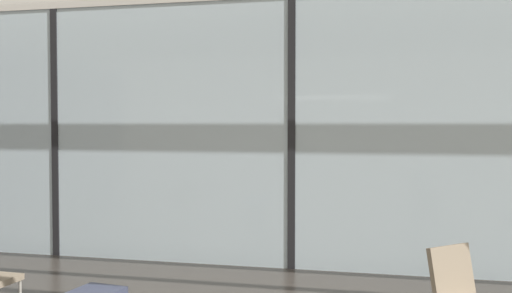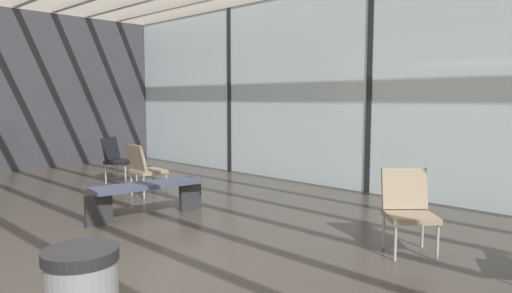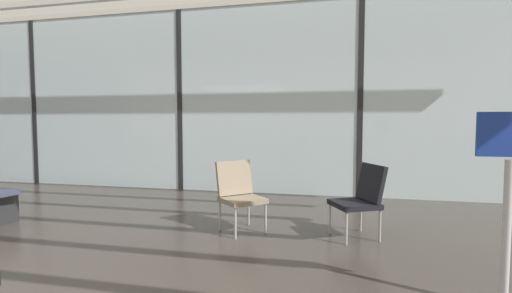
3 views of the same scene
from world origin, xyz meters
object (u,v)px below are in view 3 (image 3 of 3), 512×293
object	(u,v)px
parked_airplane	(246,103)
lounge_chair_0	(239,191)
info_sign	(507,218)
lounge_chair_3	(361,196)

from	to	relation	value
parked_airplane	lounge_chair_0	bearing A→B (deg)	-76.23
parked_airplane	info_sign	xyz separation A→B (m)	(4.30, -9.20, -1.35)
parked_airplane	lounge_chair_3	bearing A→B (deg)	-66.22
lounge_chair_0	lounge_chair_3	size ratio (longest dim) A/B	1.00
lounge_chair_0	lounge_chair_3	bearing A→B (deg)	-42.52
lounge_chair_3	info_sign	bearing A→B (deg)	4.30
parked_airplane	lounge_chair_0	xyz separation A→B (m)	(1.89, -7.72, -1.53)
lounge_chair_0	info_sign	distance (m)	2.83
info_sign	parked_airplane	bearing A→B (deg)	115.07
lounge_chair_3	parked_airplane	bearing A→B (deg)	176.93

